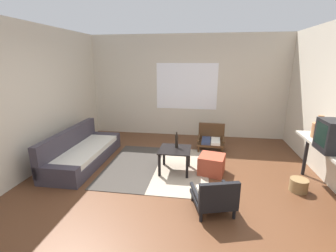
{
  "coord_description": "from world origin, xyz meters",
  "views": [
    {
      "loc": [
        0.48,
        -3.4,
        2.05
      ],
      "look_at": [
        -0.18,
        0.86,
        0.84
      ],
      "focal_mm": 25.33,
      "sensor_mm": 36.0,
      "label": 1
    }
  ],
  "objects_px": {
    "armchair_by_window": "(211,138)",
    "armchair_striped_foreground": "(214,197)",
    "console_shelf": "(332,154)",
    "glass_bottle": "(177,141)",
    "couch": "(82,153)",
    "ottoman_orange": "(212,164)",
    "clay_vase": "(319,130)",
    "coffee_table": "(175,153)",
    "wicker_basket": "(299,185)"
  },
  "relations": [
    {
      "from": "armchair_by_window",
      "to": "armchair_striped_foreground",
      "type": "height_order",
      "value": "armchair_by_window"
    },
    {
      "from": "console_shelf",
      "to": "glass_bottle",
      "type": "height_order",
      "value": "console_shelf"
    },
    {
      "from": "couch",
      "to": "armchair_striped_foreground",
      "type": "height_order",
      "value": "couch"
    },
    {
      "from": "couch",
      "to": "console_shelf",
      "type": "distance_m",
      "value": 4.39
    },
    {
      "from": "armchair_by_window",
      "to": "armchair_striped_foreground",
      "type": "xyz_separation_m",
      "value": [
        -0.01,
        -2.5,
        -0.02
      ]
    },
    {
      "from": "armchair_by_window",
      "to": "ottoman_orange",
      "type": "relative_size",
      "value": 1.45
    },
    {
      "from": "glass_bottle",
      "to": "clay_vase",
      "type": "bearing_deg",
      "value": -4.25
    },
    {
      "from": "ottoman_orange",
      "to": "console_shelf",
      "type": "xyz_separation_m",
      "value": [
        1.68,
        -0.61,
        0.56
      ]
    },
    {
      "from": "coffee_table",
      "to": "console_shelf",
      "type": "distance_m",
      "value": 2.46
    },
    {
      "from": "couch",
      "to": "glass_bottle",
      "type": "height_order",
      "value": "glass_bottle"
    },
    {
      "from": "armchair_striped_foreground",
      "to": "glass_bottle",
      "type": "bearing_deg",
      "value": 117.98
    },
    {
      "from": "armchair_striped_foreground",
      "to": "glass_bottle",
      "type": "relative_size",
      "value": 2.27
    },
    {
      "from": "coffee_table",
      "to": "glass_bottle",
      "type": "relative_size",
      "value": 1.92
    },
    {
      "from": "glass_bottle",
      "to": "ottoman_orange",
      "type": "bearing_deg",
      "value": -5.28
    },
    {
      "from": "couch",
      "to": "armchair_striped_foreground",
      "type": "distance_m",
      "value": 2.94
    },
    {
      "from": "console_shelf",
      "to": "couch",
      "type": "bearing_deg",
      "value": 170.8
    },
    {
      "from": "clay_vase",
      "to": "console_shelf",
      "type": "bearing_deg",
      "value": -90.0
    },
    {
      "from": "coffee_table",
      "to": "wicker_basket",
      "type": "distance_m",
      "value": 2.12
    },
    {
      "from": "armchair_by_window",
      "to": "wicker_basket",
      "type": "distance_m",
      "value": 2.21
    },
    {
      "from": "ottoman_orange",
      "to": "clay_vase",
      "type": "distance_m",
      "value": 1.85
    },
    {
      "from": "ottoman_orange",
      "to": "wicker_basket",
      "type": "relative_size",
      "value": 1.6
    },
    {
      "from": "coffee_table",
      "to": "armchair_by_window",
      "type": "height_order",
      "value": "armchair_by_window"
    },
    {
      "from": "armchair_striped_foreground",
      "to": "console_shelf",
      "type": "distance_m",
      "value": 1.84
    },
    {
      "from": "armchair_striped_foreground",
      "to": "ottoman_orange",
      "type": "bearing_deg",
      "value": 90.29
    },
    {
      "from": "armchair_by_window",
      "to": "console_shelf",
      "type": "bearing_deg",
      "value": -48.95
    },
    {
      "from": "glass_bottle",
      "to": "wicker_basket",
      "type": "bearing_deg",
      "value": -13.45
    },
    {
      "from": "couch",
      "to": "clay_vase",
      "type": "relative_size",
      "value": 5.64
    },
    {
      "from": "armchair_by_window",
      "to": "glass_bottle",
      "type": "relative_size",
      "value": 2.13
    },
    {
      "from": "glass_bottle",
      "to": "wicker_basket",
      "type": "height_order",
      "value": "glass_bottle"
    },
    {
      "from": "console_shelf",
      "to": "clay_vase",
      "type": "height_order",
      "value": "clay_vase"
    },
    {
      "from": "couch",
      "to": "ottoman_orange",
      "type": "distance_m",
      "value": 2.63
    },
    {
      "from": "armchair_striped_foreground",
      "to": "couch",
      "type": "bearing_deg",
      "value": 153.89
    },
    {
      "from": "armchair_striped_foreground",
      "to": "wicker_basket",
      "type": "relative_size",
      "value": 2.48
    },
    {
      "from": "coffee_table",
      "to": "glass_bottle",
      "type": "xyz_separation_m",
      "value": [
        0.02,
        0.09,
        0.22
      ]
    },
    {
      "from": "coffee_table",
      "to": "armchair_striped_foreground",
      "type": "bearing_deg",
      "value": -59.53
    },
    {
      "from": "armchair_striped_foreground",
      "to": "wicker_basket",
      "type": "bearing_deg",
      "value": 29.5
    },
    {
      "from": "console_shelf",
      "to": "wicker_basket",
      "type": "distance_m",
      "value": 0.72
    },
    {
      "from": "armchair_by_window",
      "to": "wicker_basket",
      "type": "xyz_separation_m",
      "value": [
        1.36,
        -1.73,
        -0.16
      ]
    },
    {
      "from": "armchair_striped_foreground",
      "to": "wicker_basket",
      "type": "distance_m",
      "value": 1.58
    },
    {
      "from": "glass_bottle",
      "to": "wicker_basket",
      "type": "relative_size",
      "value": 1.09
    },
    {
      "from": "couch",
      "to": "console_shelf",
      "type": "bearing_deg",
      "value": -9.2
    },
    {
      "from": "coffee_table",
      "to": "glass_bottle",
      "type": "distance_m",
      "value": 0.24
    },
    {
      "from": "console_shelf",
      "to": "clay_vase",
      "type": "distance_m",
      "value": 0.54
    },
    {
      "from": "couch",
      "to": "armchair_by_window",
      "type": "xyz_separation_m",
      "value": [
        2.64,
        1.21,
        0.05
      ]
    },
    {
      "from": "wicker_basket",
      "to": "armchair_by_window",
      "type": "bearing_deg",
      "value": 128.22
    },
    {
      "from": "wicker_basket",
      "to": "glass_bottle",
      "type": "bearing_deg",
      "value": 166.55
    },
    {
      "from": "coffee_table",
      "to": "ottoman_orange",
      "type": "height_order",
      "value": "coffee_table"
    },
    {
      "from": "glass_bottle",
      "to": "wicker_basket",
      "type": "xyz_separation_m",
      "value": [
        2.04,
        -0.49,
        -0.47
      ]
    },
    {
      "from": "clay_vase",
      "to": "wicker_basket",
      "type": "bearing_deg",
      "value": -133.75
    },
    {
      "from": "armchair_striped_foreground",
      "to": "console_shelf",
      "type": "bearing_deg",
      "value": 19.62
    }
  ]
}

